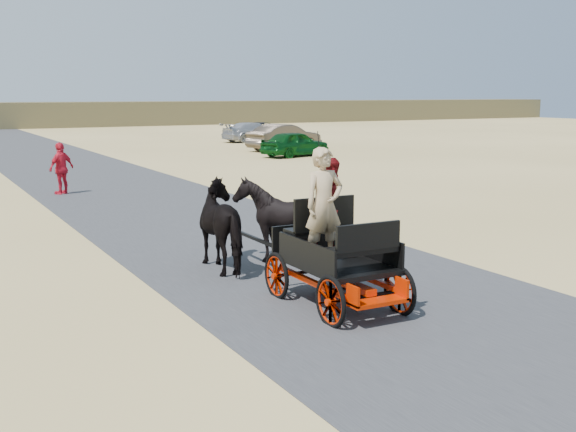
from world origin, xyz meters
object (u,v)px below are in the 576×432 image
car_a (295,144)px  carriage (336,283)px  car_b (284,137)px  horse_left (228,226)px  car_c (254,132)px  pedestrian (61,168)px  horse_right (279,221)px  car_d (263,130)px

car_a → carriage: bearing=138.0°
car_b → car_a: bearing=145.6°
horse_left → car_c: size_ratio=0.44×
car_c → car_a: bearing=157.1°
car_b → car_c: car_b is taller
pedestrian → car_b: pedestrian is taller
car_c → horse_left: bearing=145.7°
car_a → horse_right: bearing=135.8°
horse_right → car_a: 24.10m
car_b → car_c: size_ratio=1.02×
car_c → car_d: car_c is taller
horse_left → horse_right: size_ratio=1.18×
horse_left → car_b: horse_left is taller
horse_right → car_c: size_ratio=0.37×
horse_right → car_a: size_ratio=0.43×
horse_right → car_b: 28.12m
pedestrian → car_c: (16.79, 20.31, -0.21)m
horse_left → pedestrian: (-0.72, 12.10, 0.02)m
car_a → car_b: bearing=-34.5°
car_a → car_c: bearing=-29.5°
carriage → horse_left: size_ratio=1.20×
horse_left → pedestrian: pedestrian is taller
horse_right → car_d: bearing=-115.9°
car_b → car_d: 11.21m
horse_right → carriage: bearing=79.6°
car_b → carriage: bearing=139.1°
carriage → car_a: bearing=62.5°
pedestrian → car_d: 29.97m
horse_right → car_c: bearing=-114.8°
horse_left → horse_right: 1.10m
car_b → car_d: size_ratio=1.08×
pedestrian → car_c: pedestrian is taller
carriage → car_a: 27.00m
car_d → horse_right: bearing=128.5°
car_a → car_d: size_ratio=0.92×
horse_left → car_d: horse_left is taller
car_b → car_d: car_b is taller
horse_right → car_a: horse_right is taller
carriage → car_d: bearing=65.2°
car_d → carriage: bearing=129.6°
horse_right → car_d: size_ratio=0.40×
horse_left → car_d: 39.74m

